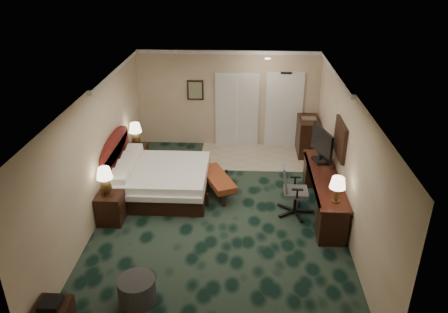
# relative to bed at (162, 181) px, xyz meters

# --- Properties ---
(floor) EXTENTS (5.00, 7.50, 0.00)m
(floor) POSITION_rel_bed_xyz_m (1.37, -0.84, -0.33)
(floor) COLOR black
(floor) RESTS_ON ground
(ceiling) EXTENTS (5.00, 7.50, 0.00)m
(ceiling) POSITION_rel_bed_xyz_m (1.37, -0.84, 2.37)
(ceiling) COLOR silver
(ceiling) RESTS_ON wall_back
(wall_back) EXTENTS (5.00, 0.00, 2.70)m
(wall_back) POSITION_rel_bed_xyz_m (1.37, 2.91, 1.02)
(wall_back) COLOR tan
(wall_back) RESTS_ON ground
(wall_front) EXTENTS (5.00, 0.00, 2.70)m
(wall_front) POSITION_rel_bed_xyz_m (1.37, -4.59, 1.02)
(wall_front) COLOR tan
(wall_front) RESTS_ON ground
(wall_left) EXTENTS (0.00, 7.50, 2.70)m
(wall_left) POSITION_rel_bed_xyz_m (-1.13, -0.84, 1.02)
(wall_left) COLOR tan
(wall_left) RESTS_ON ground
(wall_right) EXTENTS (0.00, 7.50, 2.70)m
(wall_right) POSITION_rel_bed_xyz_m (3.87, -0.84, 1.02)
(wall_right) COLOR tan
(wall_right) RESTS_ON ground
(crown_molding) EXTENTS (5.00, 7.50, 0.10)m
(crown_molding) POSITION_rel_bed_xyz_m (1.37, -0.84, 2.32)
(crown_molding) COLOR silver
(crown_molding) RESTS_ON wall_back
(tile_patch) EXTENTS (3.20, 1.70, 0.01)m
(tile_patch) POSITION_rel_bed_xyz_m (2.27, 2.06, -0.32)
(tile_patch) COLOR #AFA491
(tile_patch) RESTS_ON ground
(headboard) EXTENTS (0.12, 2.00, 1.40)m
(headboard) POSITION_rel_bed_xyz_m (-1.07, 0.16, 0.37)
(headboard) COLOR #4F0A09
(headboard) RESTS_ON ground
(entry_door) EXTENTS (1.02, 0.06, 2.18)m
(entry_door) POSITION_rel_bed_xyz_m (2.92, 2.88, 0.72)
(entry_door) COLOR silver
(entry_door) RESTS_ON ground
(closet_doors) EXTENTS (1.20, 0.06, 2.10)m
(closet_doors) POSITION_rel_bed_xyz_m (1.62, 2.87, 0.72)
(closet_doors) COLOR silver
(closet_doors) RESTS_ON ground
(wall_art) EXTENTS (0.45, 0.06, 0.55)m
(wall_art) POSITION_rel_bed_xyz_m (0.47, 2.87, 1.27)
(wall_art) COLOR #4F6F61
(wall_art) RESTS_ON wall_back
(wall_mirror) EXTENTS (0.05, 0.95, 0.75)m
(wall_mirror) POSITION_rel_bed_xyz_m (3.83, -0.24, 1.22)
(wall_mirror) COLOR white
(wall_mirror) RESTS_ON wall_right
(bed) EXTENTS (2.05, 1.90, 0.65)m
(bed) POSITION_rel_bed_xyz_m (0.00, 0.00, 0.00)
(bed) COLOR white
(bed) RESTS_ON ground
(nightstand_near) EXTENTS (0.51, 0.58, 0.63)m
(nightstand_near) POSITION_rel_bed_xyz_m (-0.85, -1.16, -0.01)
(nightstand_near) COLOR black
(nightstand_near) RESTS_ON ground
(nightstand_far) EXTENTS (0.46, 0.52, 0.57)m
(nightstand_far) POSITION_rel_bed_xyz_m (-0.88, 1.37, -0.04)
(nightstand_far) COLOR black
(nightstand_far) RESTS_ON ground
(lamp_near) EXTENTS (0.35, 0.35, 0.60)m
(lamp_near) POSITION_rel_bed_xyz_m (-0.89, -1.18, 0.61)
(lamp_near) COLOR black
(lamp_near) RESTS_ON nightstand_near
(lamp_far) EXTENTS (0.42, 0.42, 0.61)m
(lamp_far) POSITION_rel_bed_xyz_m (-0.89, 1.37, 0.55)
(lamp_far) COLOR black
(lamp_far) RESTS_ON nightstand_far
(bed_bench) EXTENTS (0.96, 1.40, 0.45)m
(bed_bench) POSITION_rel_bed_xyz_m (1.25, 0.07, -0.10)
(bed_bench) COLOR brown
(bed_bench) RESTS_ON ground
(ottoman) EXTENTS (0.66, 0.66, 0.43)m
(ottoman) POSITION_rel_bed_xyz_m (0.20, -3.40, -0.11)
(ottoman) COLOR #2A2A2A
(ottoman) RESTS_ON ground
(desk) EXTENTS (0.59, 2.73, 0.79)m
(desk) POSITION_rel_bed_xyz_m (3.56, -0.49, 0.07)
(desk) COLOR black
(desk) RESTS_ON ground
(tv) EXTENTS (0.34, 0.99, 0.78)m
(tv) POSITION_rel_bed_xyz_m (3.56, 0.26, 0.85)
(tv) COLOR black
(tv) RESTS_ON desk
(desk_lamp) EXTENTS (0.38, 0.38, 0.53)m
(desk_lamp) POSITION_rel_bed_xyz_m (3.60, -1.49, 0.73)
(desk_lamp) COLOR black
(desk_lamp) RESTS_ON desk
(desk_chair) EXTENTS (0.67, 0.63, 1.13)m
(desk_chair) POSITION_rel_bed_xyz_m (2.95, -0.67, 0.24)
(desk_chair) COLOR #46454A
(desk_chair) RESTS_ON ground
(minibar) EXTENTS (0.53, 0.96, 1.01)m
(minibar) POSITION_rel_bed_xyz_m (3.56, 2.36, 0.18)
(minibar) COLOR black
(minibar) RESTS_ON ground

